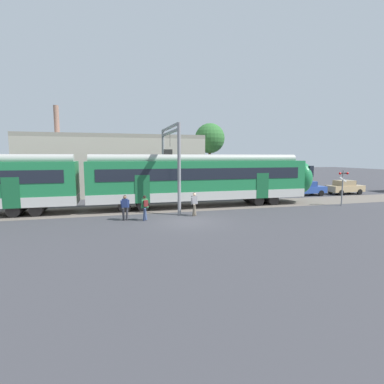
% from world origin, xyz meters
% --- Properties ---
extents(ground_plane, '(160.00, 160.00, 0.00)m').
position_xyz_m(ground_plane, '(0.00, 0.00, 0.00)').
color(ground_plane, '#38383D').
extents(track_bed, '(80.00, 4.40, 0.01)m').
position_xyz_m(track_bed, '(-8.47, 5.43, 0.01)').
color(track_bed, '#605951').
rests_on(track_bed, ground).
extents(commuter_train, '(38.05, 3.07, 4.73)m').
position_xyz_m(commuter_train, '(-5.98, 5.42, 2.25)').
color(commuter_train, '#B7B7B2').
rests_on(commuter_train, ground).
extents(pedestrian_navy, '(0.61, 0.61, 1.67)m').
position_xyz_m(pedestrian_navy, '(-3.82, 1.45, 0.99)').
color(pedestrian_navy, '#28282D').
rests_on(pedestrian_navy, ground).
extents(pedestrian_green, '(0.53, 0.70, 1.67)m').
position_xyz_m(pedestrian_green, '(-2.58, 0.99, 0.99)').
color(pedestrian_green, navy).
rests_on(pedestrian_green, ground).
extents(pedestrian_grey, '(0.53, 0.66, 1.67)m').
position_xyz_m(pedestrian_grey, '(0.94, 1.63, 0.99)').
color(pedestrian_grey, '#6B6051').
rests_on(pedestrian_grey, ground).
extents(parked_car_blue, '(4.00, 1.76, 1.54)m').
position_xyz_m(parked_car_blue, '(15.51, 9.05, 0.78)').
color(parked_car_blue, '#284799').
rests_on(parked_car_blue, ground).
extents(parked_car_tan, '(4.03, 1.81, 1.54)m').
position_xyz_m(parked_car_tan, '(20.33, 8.86, 0.78)').
color(parked_car_tan, tan).
rests_on(parked_car_tan, ground).
extents(catenary_gantry, '(0.24, 6.64, 6.53)m').
position_xyz_m(catenary_gantry, '(-0.00, 5.43, 4.31)').
color(catenary_gantry, gray).
rests_on(catenary_gantry, ground).
extents(crossing_signal, '(0.96, 0.22, 3.00)m').
position_xyz_m(crossing_signal, '(14.24, 2.51, 2.01)').
color(crossing_signal, gray).
rests_on(crossing_signal, ground).
extents(background_building, '(18.51, 5.00, 9.20)m').
position_xyz_m(background_building, '(-4.13, 14.66, 3.21)').
color(background_building, '#B2A899').
rests_on(background_building, ground).
extents(street_tree_right, '(3.49, 3.49, 8.02)m').
position_xyz_m(street_tree_right, '(6.76, 15.44, 6.23)').
color(street_tree_right, brown).
rests_on(street_tree_right, ground).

